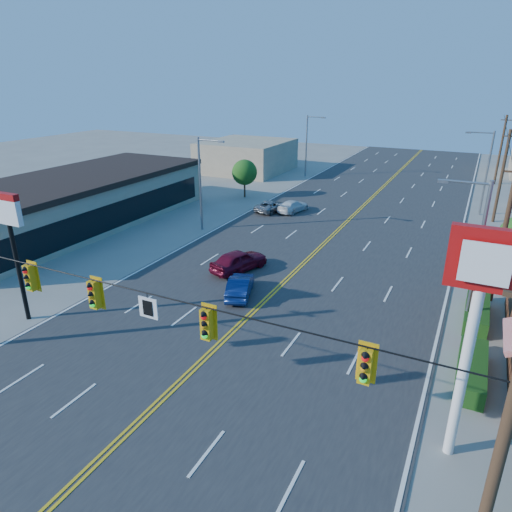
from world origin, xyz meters
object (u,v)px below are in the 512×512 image
at_px(car_magenta, 239,261).
at_px(car_silver, 271,207).
at_px(signal_span, 120,314).
at_px(kfc_pylon, 477,302).
at_px(car_white, 293,207).
at_px(pizza_hut_sign, 11,231).
at_px(car_blue, 240,287).

relative_size(car_magenta, car_silver, 1.09).
distance_m(signal_span, kfc_pylon, 11.87).
bearing_deg(kfc_pylon, car_silver, 126.07).
height_order(kfc_pylon, car_white, kfc_pylon).
relative_size(signal_span, car_silver, 6.12).
bearing_deg(pizza_hut_sign, car_magenta, 56.42).
relative_size(signal_span, car_blue, 6.50).
distance_m(signal_span, car_magenta, 16.09).
height_order(pizza_hut_sign, car_blue, pizza_hut_sign).
bearing_deg(car_blue, pizza_hut_sign, 20.45).
relative_size(signal_span, car_white, 6.12).
bearing_deg(kfc_pylon, car_magenta, 142.61).
distance_m(pizza_hut_sign, car_white, 27.53).
distance_m(pizza_hut_sign, car_silver, 26.38).
height_order(signal_span, pizza_hut_sign, signal_span).
xyz_separation_m(pizza_hut_sign, car_blue, (9.31, 7.76, -4.57)).
bearing_deg(car_white, car_magenta, 109.94).
bearing_deg(car_white, pizza_hut_sign, 90.78).
distance_m(kfc_pylon, car_magenta, 19.12).
bearing_deg(car_magenta, car_silver, -55.25).
height_order(pizza_hut_sign, car_silver, pizza_hut_sign).
xyz_separation_m(kfc_pylon, car_blue, (-12.69, 7.76, -5.43)).
height_order(kfc_pylon, car_blue, kfc_pylon).
height_order(signal_span, car_magenta, signal_span).
xyz_separation_m(car_magenta, car_white, (-2.21, 15.49, -0.16)).
xyz_separation_m(car_white, car_silver, (-1.97, -0.87, -0.02)).
relative_size(car_magenta, car_blue, 1.16).
height_order(signal_span, kfc_pylon, signal_span).
bearing_deg(car_blue, car_white, -97.07).
bearing_deg(car_blue, signal_span, 78.23).
relative_size(car_blue, car_silver, 0.94).
height_order(car_magenta, car_white, car_magenta).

